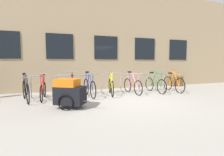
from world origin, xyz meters
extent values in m
plane|color=#9E998E|center=(0.00, 0.00, 0.00)|extent=(42.00, 42.00, 0.00)
cube|color=tan|center=(0.00, 6.45, 2.77)|extent=(28.00, 6.50, 5.54)
cube|color=black|center=(-4.80, 3.18, 2.25)|extent=(1.30, 0.04, 1.24)
cube|color=black|center=(-2.40, 3.18, 2.25)|extent=(1.30, 0.04, 1.24)
cube|color=black|center=(0.00, 3.18, 2.25)|extent=(1.30, 0.04, 1.24)
cube|color=black|center=(2.40, 3.18, 2.25)|extent=(1.30, 0.04, 1.24)
cube|color=black|center=(4.80, 3.18, 2.25)|extent=(1.30, 0.04, 1.24)
cylinder|color=gray|center=(-3.65, 1.90, 0.44)|extent=(0.05, 0.05, 0.88)
cylinder|color=gray|center=(-3.17, 1.90, 0.44)|extent=(0.05, 0.05, 0.88)
cylinder|color=gray|center=(-3.41, 1.90, 0.88)|extent=(0.48, 0.05, 0.05)
cylinder|color=gray|center=(-2.65, 1.90, 0.44)|extent=(0.05, 0.05, 0.88)
cylinder|color=gray|center=(-2.17, 1.90, 0.44)|extent=(0.05, 0.05, 0.88)
cylinder|color=gray|center=(-2.41, 1.90, 0.88)|extent=(0.48, 0.05, 0.05)
cylinder|color=gray|center=(-1.65, 1.90, 0.44)|extent=(0.05, 0.05, 0.88)
cylinder|color=gray|center=(-1.17, 1.90, 0.44)|extent=(0.05, 0.05, 0.88)
cylinder|color=gray|center=(-1.41, 1.90, 0.88)|extent=(0.48, 0.05, 0.05)
cylinder|color=gray|center=(-0.65, 1.90, 0.44)|extent=(0.05, 0.05, 0.88)
cylinder|color=gray|center=(-0.17, 1.90, 0.44)|extent=(0.05, 0.05, 0.88)
cylinder|color=gray|center=(-0.41, 1.90, 0.88)|extent=(0.48, 0.05, 0.05)
cylinder|color=gray|center=(0.35, 1.90, 0.44)|extent=(0.05, 0.05, 0.88)
cylinder|color=gray|center=(0.83, 1.90, 0.44)|extent=(0.05, 0.05, 0.88)
cylinder|color=gray|center=(0.59, 1.90, 0.88)|extent=(0.48, 0.05, 0.05)
cylinder|color=gray|center=(1.35, 1.90, 0.44)|extent=(0.05, 0.05, 0.88)
cylinder|color=gray|center=(1.83, 1.90, 0.44)|extent=(0.05, 0.05, 0.88)
cylinder|color=gray|center=(1.59, 1.90, 0.88)|extent=(0.48, 0.05, 0.05)
cylinder|color=gray|center=(2.35, 1.90, 0.44)|extent=(0.05, 0.05, 0.88)
cylinder|color=gray|center=(2.83, 1.90, 0.44)|extent=(0.05, 0.05, 0.88)
cylinder|color=gray|center=(2.59, 1.90, 0.88)|extent=(0.48, 0.05, 0.05)
torus|color=black|center=(-1.99, 1.81, 0.31)|extent=(0.12, 0.66, 0.66)
torus|color=black|center=(-2.10, 0.86, 0.31)|extent=(0.12, 0.66, 0.66)
cylinder|color=maroon|center=(-2.07, 1.13, 0.66)|extent=(0.09, 0.46, 0.80)
cylinder|color=maroon|center=(-2.03, 1.48, 0.56)|extent=(0.08, 0.33, 0.62)
cylinder|color=maroon|center=(-2.05, 1.27, 0.96)|extent=(0.12, 0.73, 0.22)
cylinder|color=maroon|center=(-2.02, 1.57, 0.29)|extent=(0.08, 0.48, 0.07)
cylinder|color=maroon|center=(-2.00, 1.72, 0.59)|extent=(0.05, 0.20, 0.56)
cylinder|color=maroon|center=(-2.10, 0.89, 0.68)|extent=(0.04, 0.08, 0.74)
cube|color=black|center=(-2.01, 1.63, 0.90)|extent=(0.12, 0.21, 0.06)
cylinder|color=gray|center=(-2.10, 0.91, 1.08)|extent=(0.44, 0.08, 0.03)
torus|color=black|center=(1.91, 1.83, 0.33)|extent=(0.06, 0.70, 0.70)
torus|color=black|center=(1.94, 0.83, 0.33)|extent=(0.06, 0.70, 0.70)
cylinder|color=#1E7238|center=(1.93, 1.10, 0.66)|extent=(0.05, 0.48, 0.78)
cylinder|color=#1E7238|center=(1.92, 1.49, 0.60)|extent=(0.05, 0.35, 0.65)
cylinder|color=#1E7238|center=(1.93, 1.26, 0.98)|extent=(0.06, 0.78, 0.17)
cylinder|color=#1E7238|center=(1.92, 1.58, 0.31)|extent=(0.04, 0.50, 0.07)
cylinder|color=#1E7238|center=(1.91, 1.74, 0.62)|extent=(0.03, 0.20, 0.59)
cylinder|color=#1E7238|center=(1.94, 0.85, 0.69)|extent=(0.03, 0.08, 0.72)
cube|color=black|center=(1.91, 1.65, 0.94)|extent=(0.11, 0.20, 0.06)
cylinder|color=gray|center=(1.94, 0.88, 1.08)|extent=(0.44, 0.04, 0.03)
torus|color=black|center=(0.70, 1.88, 0.33)|extent=(0.09, 0.69, 0.69)
torus|color=black|center=(0.76, 0.91, 0.33)|extent=(0.09, 0.69, 0.69)
cylinder|color=pink|center=(0.74, 1.18, 0.60)|extent=(0.07, 0.47, 0.66)
cylinder|color=pink|center=(0.72, 1.55, 0.62)|extent=(0.06, 0.34, 0.70)
cylinder|color=pink|center=(0.73, 1.33, 0.94)|extent=(0.09, 0.75, 0.09)
cylinder|color=pink|center=(0.71, 1.64, 0.30)|extent=(0.06, 0.49, 0.07)
cylinder|color=pink|center=(0.70, 1.79, 0.65)|extent=(0.04, 0.20, 0.65)
cylinder|color=pink|center=(0.76, 0.93, 0.62)|extent=(0.03, 0.08, 0.59)
cube|color=black|center=(0.71, 1.70, 1.00)|extent=(0.11, 0.21, 0.06)
cylinder|color=gray|center=(0.76, 0.96, 0.95)|extent=(0.44, 0.06, 0.03)
torus|color=black|center=(-3.13, 1.96, 0.31)|extent=(0.09, 0.65, 0.65)
torus|color=black|center=(-3.22, 0.91, 0.31)|extent=(0.09, 0.65, 0.65)
cylinder|color=red|center=(-3.20, 1.20, 0.63)|extent=(0.08, 0.51, 0.76)
cylinder|color=red|center=(-3.16, 1.61, 0.60)|extent=(0.07, 0.38, 0.69)
cylinder|color=red|center=(-3.18, 1.37, 0.97)|extent=(0.10, 0.83, 0.10)
cylinder|color=red|center=(-3.15, 1.70, 0.28)|extent=(0.07, 0.53, 0.07)
cylinder|color=red|center=(-3.14, 1.87, 0.62)|extent=(0.04, 0.20, 0.63)
cylinder|color=red|center=(-3.22, 0.93, 0.65)|extent=(0.03, 0.08, 0.70)
cube|color=black|center=(-3.15, 1.78, 0.96)|extent=(0.12, 0.21, 0.06)
cylinder|color=gray|center=(-3.21, 0.96, 1.03)|extent=(0.44, 0.06, 0.03)
torus|color=black|center=(-1.37, 1.89, 0.35)|extent=(0.09, 0.75, 0.75)
torus|color=black|center=(-1.29, 0.87, 0.35)|extent=(0.09, 0.75, 0.75)
cylinder|color=#233893|center=(-1.31, 1.15, 0.64)|extent=(0.07, 0.49, 0.70)
cylinder|color=#233893|center=(-1.34, 1.55, 0.65)|extent=(0.06, 0.37, 0.72)
cylinder|color=#233893|center=(-1.33, 1.32, 0.99)|extent=(0.09, 0.80, 0.06)
cylinder|color=#233893|center=(-1.35, 1.64, 0.33)|extent=(0.06, 0.52, 0.08)
cylinder|color=#233893|center=(-1.36, 1.80, 0.68)|extent=(0.04, 0.20, 0.65)
cylinder|color=#233893|center=(-1.29, 0.89, 0.66)|extent=(0.03, 0.08, 0.62)
cube|color=black|center=(-1.35, 1.71, 1.03)|extent=(0.11, 0.21, 0.06)
cylinder|color=gray|center=(-1.30, 0.92, 1.01)|extent=(0.44, 0.06, 0.03)
torus|color=black|center=(-0.21, 1.93, 0.33)|extent=(0.20, 0.70, 0.71)
torus|color=black|center=(-0.43, 0.96, 0.33)|extent=(0.20, 0.70, 0.71)
cylinder|color=yellow|center=(-0.37, 1.23, 0.64)|extent=(0.14, 0.47, 0.73)
cylinder|color=yellow|center=(-0.29, 1.60, 0.62)|extent=(0.11, 0.35, 0.68)
cylinder|color=yellow|center=(-0.34, 1.38, 0.97)|extent=(0.21, 0.75, 0.09)
cylinder|color=yellow|center=(-0.27, 1.69, 0.31)|extent=(0.13, 0.49, 0.07)
cylinder|color=yellow|center=(-0.23, 1.84, 0.64)|extent=(0.07, 0.20, 0.62)
cylinder|color=yellow|center=(-0.43, 0.99, 0.67)|extent=(0.04, 0.08, 0.66)
cube|color=black|center=(-0.25, 1.75, 0.98)|extent=(0.14, 0.22, 0.06)
cylinder|color=gray|center=(-0.42, 1.01, 1.03)|extent=(0.43, 0.12, 0.03)
torus|color=black|center=(2.95, 1.71, 0.35)|extent=(0.08, 0.75, 0.75)
torus|color=black|center=(2.89, 0.73, 0.35)|extent=(0.08, 0.75, 0.75)
cylinder|color=orange|center=(2.91, 1.00, 0.65)|extent=(0.06, 0.47, 0.72)
cylinder|color=orange|center=(2.93, 1.38, 0.59)|extent=(0.06, 0.34, 0.59)
cylinder|color=orange|center=(2.92, 1.16, 0.94)|extent=(0.08, 0.76, 0.16)
cylinder|color=orange|center=(2.93, 1.47, 0.33)|extent=(0.05, 0.49, 0.08)
cylinder|color=orange|center=(2.94, 1.62, 0.61)|extent=(0.04, 0.20, 0.53)
cylinder|color=orange|center=(2.89, 0.76, 0.68)|extent=(0.03, 0.08, 0.65)
cube|color=black|center=(2.94, 1.53, 0.91)|extent=(0.11, 0.21, 0.06)
cylinder|color=gray|center=(2.89, 0.78, 1.03)|extent=(0.44, 0.05, 0.03)
torus|color=black|center=(-3.90, 1.82, 0.36)|extent=(0.21, 0.74, 0.76)
torus|color=black|center=(-3.65, 0.76, 0.36)|extent=(0.21, 0.74, 0.76)
cylinder|color=black|center=(-3.72, 1.05, 0.61)|extent=(0.15, 0.52, 0.64)
cylinder|color=black|center=(-3.82, 1.47, 0.64)|extent=(0.12, 0.39, 0.70)
cylinder|color=black|center=(-3.76, 1.23, 0.95)|extent=(0.23, 0.84, 0.10)
cylinder|color=black|center=(-3.84, 1.55, 0.33)|extent=(0.15, 0.54, 0.08)
cylinder|color=black|center=(-3.88, 1.73, 0.67)|extent=(0.07, 0.20, 0.63)
cylinder|color=black|center=(-3.66, 0.79, 0.64)|extent=(0.04, 0.08, 0.56)
cube|color=black|center=(-3.86, 1.64, 1.01)|extent=(0.14, 0.22, 0.06)
cylinder|color=gray|center=(-3.67, 0.81, 0.95)|extent=(0.43, 0.12, 0.03)
cube|color=black|center=(-2.31, -0.26, 0.41)|extent=(1.08, 0.99, 0.56)
cube|color=orange|center=(-2.38, -0.21, 0.81)|extent=(0.88, 0.84, 0.24)
torus|color=black|center=(-2.13, 0.02, 0.24)|extent=(0.45, 0.31, 0.51)
torus|color=black|center=(-2.48, -0.54, 0.24)|extent=(0.45, 0.31, 0.51)
cylinder|color=gray|center=(-1.70, -0.65, 0.24)|extent=(0.48, 0.32, 0.03)
cube|color=brown|center=(4.46, 2.85, 0.30)|extent=(0.70, 0.44, 0.60)
camera|label=1|loc=(-2.89, -5.87, 1.45)|focal=27.82mm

